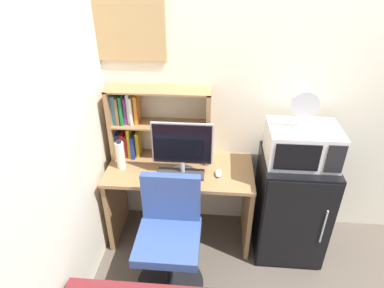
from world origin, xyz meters
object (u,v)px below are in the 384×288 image
(desk_chair, at_px, (170,243))
(monitor, at_px, (182,147))
(desk_fan, at_px, (304,107))
(hutch_bookshelf, at_px, (144,121))
(mini_fridge, at_px, (290,205))
(computer_mouse, at_px, (218,173))
(wall_corkboard, at_px, (119,24))
(water_bottle, at_px, (120,155))
(keyboard, at_px, (181,174))
(microwave, at_px, (302,144))

(desk_chair, bearing_deg, monitor, 82.91)
(desk_fan, bearing_deg, hutch_bookshelf, 169.60)
(mini_fridge, bearing_deg, monitor, -178.49)
(computer_mouse, distance_m, desk_fan, 0.81)
(hutch_bookshelf, xyz_separation_m, desk_fan, (1.18, -0.22, 0.26))
(desk_chair, bearing_deg, hutch_bookshelf, 112.84)
(desk_fan, relative_size, wall_corkboard, 0.41)
(water_bottle, distance_m, wall_corkboard, 0.99)
(computer_mouse, xyz_separation_m, wall_corkboard, (-0.76, 0.33, 1.05))
(hutch_bookshelf, height_order, desk_chair, hutch_bookshelf)
(desk_fan, bearing_deg, desk_chair, -153.49)
(keyboard, relative_size, computer_mouse, 3.51)
(hutch_bookshelf, height_order, microwave, hutch_bookshelf)
(mini_fridge, distance_m, desk_chair, 1.04)
(monitor, xyz_separation_m, wall_corkboard, (-0.48, 0.33, 0.82))
(computer_mouse, height_order, wall_corkboard, wall_corkboard)
(water_bottle, height_order, microwave, microwave)
(desk_chair, bearing_deg, computer_mouse, 52.16)
(hutch_bookshelf, relative_size, desk_fan, 2.91)
(hutch_bookshelf, height_order, monitor, hutch_bookshelf)
(monitor, bearing_deg, water_bottle, 175.29)
(desk_fan, height_order, desk_chair, desk_fan)
(computer_mouse, xyz_separation_m, desk_chair, (-0.33, -0.43, -0.34))
(microwave, relative_size, desk_fan, 1.82)
(water_bottle, bearing_deg, monitor, -4.71)
(water_bottle, xyz_separation_m, mini_fridge, (1.39, -0.02, -0.40))
(computer_mouse, xyz_separation_m, water_bottle, (-0.78, 0.04, 0.10))
(monitor, bearing_deg, microwave, 1.70)
(computer_mouse, bearing_deg, hutch_bookshelf, 159.00)
(desk_fan, height_order, wall_corkboard, wall_corkboard)
(keyboard, bearing_deg, mini_fridge, 3.11)
(desk_fan, distance_m, wall_corkboard, 1.45)
(hutch_bookshelf, distance_m, computer_mouse, 0.73)
(keyboard, xyz_separation_m, mini_fridge, (0.90, 0.05, -0.29))
(monitor, bearing_deg, keyboard, -117.32)
(keyboard, relative_size, water_bottle, 1.47)
(water_bottle, height_order, wall_corkboard, wall_corkboard)
(desk_fan, bearing_deg, water_bottle, 179.10)
(computer_mouse, xyz_separation_m, mini_fridge, (0.60, 0.02, -0.30))
(keyboard, distance_m, desk_fan, 1.04)
(hutch_bookshelf, relative_size, mini_fridge, 0.92)
(mini_fridge, bearing_deg, keyboard, -176.89)
(wall_corkboard, bearing_deg, desk_fan, -12.99)
(mini_fridge, height_order, desk_chair, desk_chair)
(hutch_bookshelf, relative_size, microwave, 1.59)
(water_bottle, xyz_separation_m, wall_corkboard, (0.02, 0.29, 0.94))
(wall_corkboard, bearing_deg, desk_chair, -60.42)
(keyboard, height_order, mini_fridge, mini_fridge)
(hutch_bookshelf, relative_size, desk_chair, 0.90)
(desk_chair, bearing_deg, desk_fan, 26.51)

